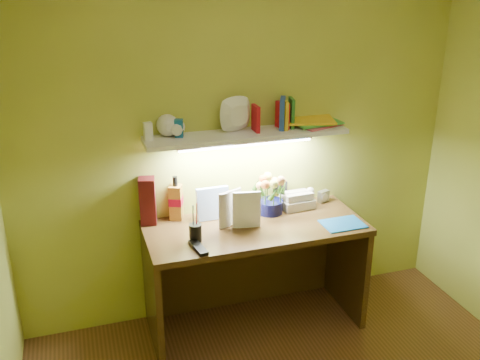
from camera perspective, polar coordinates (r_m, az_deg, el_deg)
The scene contains 13 objects.
desk at distance 3.60m, azimuth 1.60°, elevation -10.22°, with size 1.40×0.60×0.75m, color #38240F.
flower_bouquet at distance 3.54m, azimuth 3.25°, elevation -1.23°, with size 0.19×0.19×0.30m, color #080B36, non-canonical shape.
telephone at distance 3.67m, azimuth 6.06°, elevation -1.96°, with size 0.22×0.16×0.13m, color beige, non-canonical shape.
desk_clock at distance 3.79m, azimuth 8.88°, elevation -1.72°, with size 0.08×0.04×0.08m, color #B0B1B5.
whisky_bottle at distance 3.47m, azimuth -6.86°, elevation -1.91°, with size 0.08×0.08×0.29m, color #AB6D22, non-canonical shape.
whisky_box at distance 3.43m, azimuth -9.81°, elevation -2.22°, with size 0.10×0.10×0.31m, color #541113.
pen_cup at distance 3.20m, azimuth -4.80°, elevation -5.01°, with size 0.08×0.08×0.18m, color black.
art_card at distance 3.47m, azimuth -2.91°, elevation -2.51°, with size 0.21×0.04×0.21m, color white, non-canonical shape.
tv_remote at distance 3.14m, azimuth -4.46°, elevation -7.19°, with size 0.05×0.19×0.02m, color black.
blue_folder at distance 3.49m, azimuth 10.91°, elevation -4.62°, with size 0.26×0.19×0.01m, color #1664AC.
desk_book_a at distance 3.31m, azimuth -2.25°, elevation -3.46°, with size 0.18×0.02×0.24m, color silver.
desk_book_b at distance 3.33m, azimuth -0.81°, elevation -3.27°, with size 0.18×0.02×0.24m, color white.
wall_shelf at distance 3.37m, azimuth 0.83°, elevation 5.45°, with size 1.32×0.34×0.23m.
Camera 1 is at (-1.03, -1.69, 2.25)m, focal length 40.00 mm.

